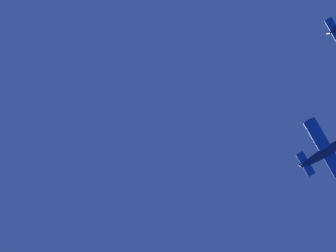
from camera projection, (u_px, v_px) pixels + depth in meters
airplane_left_wingman at (330, 149)px, 54.18m from camera, size 8.84×7.85×2.46m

